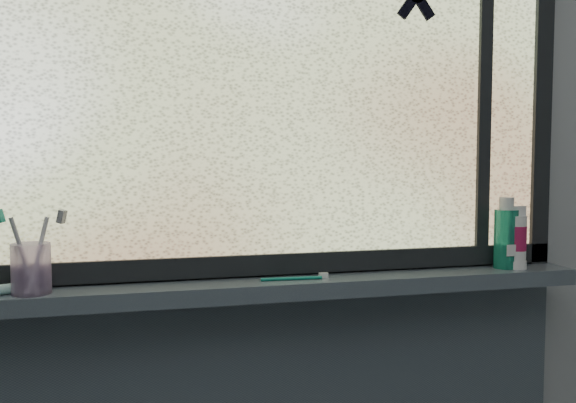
# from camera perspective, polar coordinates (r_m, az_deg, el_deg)

# --- Properties ---
(wall_back) EXTENTS (3.00, 0.01, 2.50)m
(wall_back) POSITION_cam_1_polar(r_m,az_deg,el_deg) (1.58, -2.63, 1.74)
(wall_back) COLOR #9EA3A8
(wall_back) RESTS_ON ground
(windowsill) EXTENTS (1.62, 0.14, 0.04)m
(windowsill) POSITION_cam_1_polar(r_m,az_deg,el_deg) (1.54, -2.01, -7.72)
(windowsill) COLOR #434F5A
(windowsill) RESTS_ON wall_back
(window_pane) EXTENTS (1.50, 0.01, 1.00)m
(window_pane) POSITION_cam_1_polar(r_m,az_deg,el_deg) (1.57, -2.49, 11.96)
(window_pane) COLOR silver
(window_pane) RESTS_ON wall_back
(frame_bottom) EXTENTS (1.60, 0.03, 0.05)m
(frame_bottom) POSITION_cam_1_polar(r_m,az_deg,el_deg) (1.58, -2.40, -5.59)
(frame_bottom) COLOR black
(frame_bottom) RESTS_ON windowsill
(frame_right) EXTENTS (0.05, 0.03, 1.10)m
(frame_right) POSITION_cam_1_polar(r_m,az_deg,el_deg) (1.89, 21.60, 10.36)
(frame_right) COLOR black
(frame_right) RESTS_ON wall_back
(frame_mullion) EXTENTS (0.03, 0.03, 1.00)m
(frame_mullion) POSITION_cam_1_polar(r_m,az_deg,el_deg) (1.79, 17.00, 10.82)
(frame_mullion) COLOR black
(frame_mullion) RESTS_ON wall_back
(toothbrush_cup) EXTENTS (0.11, 0.11, 0.11)m
(toothbrush_cup) POSITION_cam_1_polar(r_m,az_deg,el_deg) (1.48, -21.87, -5.56)
(toothbrush_cup) COLOR #CAA8DF
(toothbrush_cup) RESTS_ON windowsill
(toothbrush_lying) EXTENTS (0.18, 0.03, 0.01)m
(toothbrush_lying) POSITION_cam_1_polar(r_m,az_deg,el_deg) (1.53, 0.32, -6.79)
(toothbrush_lying) COLOR #0D7662
(toothbrush_lying) RESTS_ON windowsill
(mouthwash_bottle) EXTENTS (0.07, 0.07, 0.15)m
(mouthwash_bottle) POSITION_cam_1_polar(r_m,az_deg,el_deg) (1.77, 18.80, -2.65)
(mouthwash_bottle) COLOR #1E9F7B
(mouthwash_bottle) RESTS_ON windowsill
(cream_tube) EXTENTS (0.06, 0.06, 0.12)m
(cream_tube) POSITION_cam_1_polar(r_m,az_deg,el_deg) (1.78, 19.70, -2.85)
(cream_tube) COLOR silver
(cream_tube) RESTS_ON windowsill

